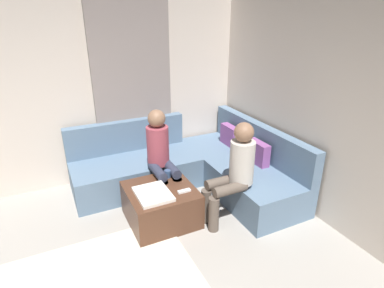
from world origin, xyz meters
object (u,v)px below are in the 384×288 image
object	(u,v)px
game_remote	(184,191)
ottoman	(161,204)
coffee_mug	(168,174)
person_on_couch_back	(234,170)
sectional_couch	(194,167)
person_on_couch_side	(161,154)

from	to	relation	value
game_remote	ottoman	bearing A→B (deg)	-129.29
coffee_mug	game_remote	xyz separation A→B (m)	(0.40, 0.04, -0.04)
ottoman	person_on_couch_back	bearing A→B (deg)	65.47
sectional_couch	person_on_couch_back	world-z (taller)	person_on_couch_back
sectional_couch	ottoman	distance (m)	0.91
person_on_couch_side	game_remote	bearing A→B (deg)	94.32
sectional_couch	coffee_mug	xyz separation A→B (m)	(0.35, -0.53, 0.19)
person_on_couch_side	person_on_couch_back	bearing A→B (deg)	127.55
ottoman	game_remote	distance (m)	0.36
coffee_mug	person_on_couch_back	xyz separation A→B (m)	(0.57, 0.58, 0.19)
game_remote	person_on_couch_side	distance (m)	0.64
coffee_mug	person_on_couch_side	world-z (taller)	person_on_couch_side
coffee_mug	person_on_couch_side	xyz separation A→B (m)	(-0.20, -0.01, 0.19)
sectional_couch	game_remote	xyz separation A→B (m)	(0.75, -0.49, 0.15)
coffee_mug	person_on_couch_side	bearing A→B (deg)	-178.50
person_on_couch_back	sectional_couch	bearing A→B (deg)	3.45
ottoman	person_on_couch_back	size ratio (longest dim) A/B	0.63
person_on_couch_back	game_remote	bearing A→B (deg)	72.78
coffee_mug	person_on_couch_back	size ratio (longest dim) A/B	0.08
game_remote	person_on_couch_side	bearing A→B (deg)	-175.68
ottoman	person_on_couch_side	size ratio (longest dim) A/B	0.63
person_on_couch_back	person_on_couch_side	world-z (taller)	same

